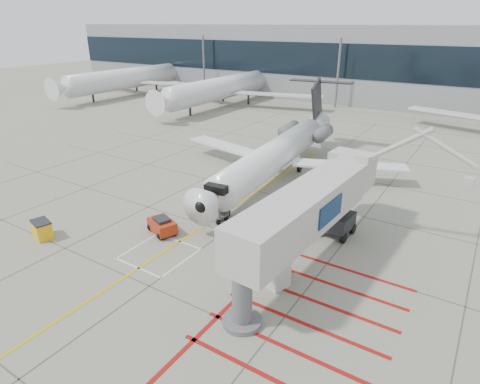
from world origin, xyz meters
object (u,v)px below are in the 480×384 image
Objects in this scene: regional_jet at (266,145)px; pushback_tug at (162,225)px; spill_bin at (42,229)px; jet_bridge at (302,219)px.

regional_jet is 12.70m from pushback_tug.
spill_bin is at bearing -122.05° from regional_jet.
jet_bridge is at bearing -57.03° from regional_jet.
jet_bridge is 11.63× the size of spill_bin.
pushback_tug is at bearing 52.56° from spill_bin.
jet_bridge is 7.96× the size of pushback_tug.
spill_bin reaches higher than pushback_tug.
regional_jet reaches higher than spill_bin.
regional_jet is 1.75× the size of jet_bridge.
jet_bridge is 18.70m from spill_bin.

